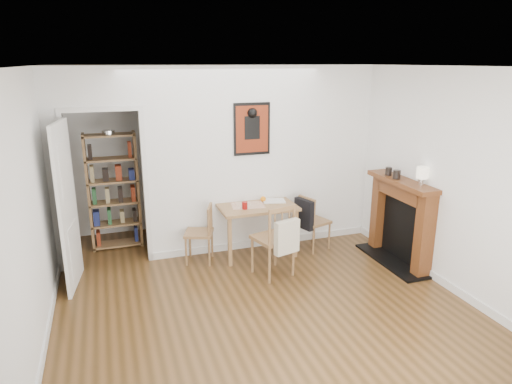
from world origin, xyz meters
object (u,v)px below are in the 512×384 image
object	(u,v)px
bookshelf	(114,192)
red_glass	(245,205)
fireplace	(401,218)
dining_table	(257,211)
chair_right	(313,221)
orange_fruit	(263,199)
ceramic_jar_a	(397,174)
mantel_lamp	(422,174)
notebook	(274,201)
chair_front	(273,239)
ceramic_jar_b	(389,171)
chair_left	(199,234)

from	to	relation	value
bookshelf	red_glass	bearing A→B (deg)	-31.75
fireplace	dining_table	bearing A→B (deg)	154.28
chair_right	orange_fruit	size ratio (longest dim) A/B	10.36
dining_table	orange_fruit	size ratio (longest dim) A/B	13.52
red_glass	ceramic_jar_a	distance (m)	2.05
mantel_lamp	ceramic_jar_a	xyz separation A→B (m)	(-0.11, 0.35, -0.08)
notebook	ceramic_jar_a	size ratio (longest dim) A/B	2.67
chair_front	red_glass	bearing A→B (deg)	108.30
bookshelf	chair_right	bearing A→B (deg)	-20.49
dining_table	red_glass	bearing A→B (deg)	-152.90
bookshelf	ceramic_jar_a	distance (m)	3.95
fireplace	orange_fruit	distance (m)	1.90
bookshelf	fireplace	world-z (taller)	bookshelf
fireplace	orange_fruit	size ratio (longest dim) A/B	15.92
mantel_lamp	ceramic_jar_b	bearing A→B (deg)	100.41
orange_fruit	ceramic_jar_b	bearing A→B (deg)	-25.16
dining_table	ceramic_jar_b	bearing A→B (deg)	-19.56
chair_left	mantel_lamp	bearing A→B (deg)	-23.77
chair_front	chair_left	bearing A→B (deg)	139.37
fireplace	mantel_lamp	bearing A→B (deg)	-86.57
ceramic_jar_b	chair_front	bearing A→B (deg)	-176.56
orange_fruit	mantel_lamp	bearing A→B (deg)	-37.85
ceramic_jar_a	orange_fruit	bearing A→B (deg)	148.89
chair_left	bookshelf	bearing A→B (deg)	138.55
dining_table	chair_front	bearing A→B (deg)	-91.21
orange_fruit	mantel_lamp	world-z (taller)	mantel_lamp
dining_table	orange_fruit	world-z (taller)	orange_fruit
notebook	mantel_lamp	bearing A→B (deg)	-39.69
bookshelf	ceramic_jar_b	size ratio (longest dim) A/B	15.35
chair_front	bookshelf	xyz separation A→B (m)	(-1.86, 1.62, 0.35)
bookshelf	ceramic_jar_b	world-z (taller)	bookshelf
chair_left	chair_right	bearing A→B (deg)	-3.09
fireplace	ceramic_jar_b	distance (m)	0.66
chair_left	fireplace	size ratio (longest dim) A/B	0.64
red_glass	orange_fruit	bearing A→B (deg)	34.17
bookshelf	orange_fruit	bearing A→B (deg)	-21.53
dining_table	notebook	world-z (taller)	notebook
notebook	chair_right	bearing A→B (deg)	-18.39
bookshelf	orange_fruit	world-z (taller)	bookshelf
bookshelf	notebook	world-z (taller)	bookshelf
bookshelf	notebook	distance (m)	2.31
chair_left	chair_front	world-z (taller)	chair_front
orange_fruit	dining_table	bearing A→B (deg)	-136.89
mantel_lamp	notebook	bearing A→B (deg)	140.31
orange_fruit	notebook	bearing A→B (deg)	-13.65
notebook	ceramic_jar_a	world-z (taller)	ceramic_jar_a
dining_table	fireplace	bearing A→B (deg)	-25.72
fireplace	ceramic_jar_b	xyz separation A→B (m)	(-0.08, 0.25, 0.60)
bookshelf	notebook	xyz separation A→B (m)	(2.16, -0.83, -0.10)
ceramic_jar_a	notebook	bearing A→B (deg)	147.29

